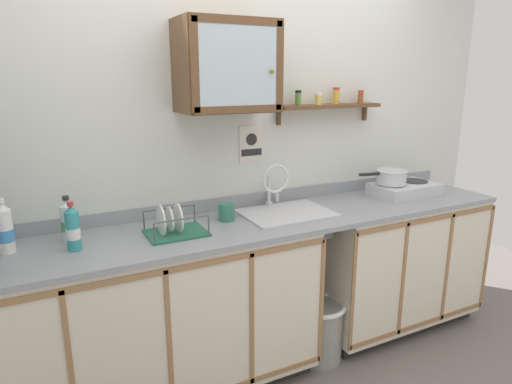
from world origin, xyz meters
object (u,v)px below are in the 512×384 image
Objects in this scene: mug at (227,212)px; sink at (285,217)px; wall_cabinet at (227,66)px; dish_rack at (174,227)px; bottle_water_clear_1 at (68,222)px; hot_plate_stove at (405,189)px; warning_sign at (251,144)px; trash_bin at (319,329)px; saucepan at (391,176)px; bottle_opaque_white_0 at (4,229)px; bottle_detergent_teal_2 at (73,229)px.

sink is at bearing -6.22° from mug.
sink is 0.99× the size of wall_cabinet.
wall_cabinet is at bearing 21.75° from dish_rack.
wall_cabinet reaches higher than sink.
dish_rack is at bearing -15.20° from bottle_water_clear_1.
warning_sign is (-1.06, 0.27, 0.35)m from hot_plate_stove.
warning_sign reaches higher than trash_bin.
trash_bin is at bearing -165.18° from saucepan.
mug is at bearing 15.96° from dish_rack.
wall_cabinet is at bearing 175.11° from hot_plate_stove.
trash_bin is at bearing -168.72° from hot_plate_stove.
warning_sign is (0.61, 0.31, 0.36)m from dish_rack.
mug is (1.12, -0.01, -0.06)m from bottle_opaque_white_0.
saucepan reaches higher than mug.
bottle_detergent_teal_2 is 1.62m from trash_bin.
bottle_opaque_white_0 reaches higher than mug.
hot_plate_stove is 0.15m from saucepan.
wall_cabinet is (-1.17, 0.09, 0.72)m from saucepan.
bottle_opaque_white_0 reaches higher than saucepan.
trash_bin is (0.88, -0.11, -0.79)m from dish_rack.
saucepan is at bearing 1.73° from bottle_detergent_teal_2.
sink is at bearing 2.60° from bottle_detergent_teal_2.
hot_plate_stove is 1.13m from trash_bin.
dish_rack is at bearing -153.09° from warning_sign.
wall_cabinet reaches higher than bottle_water_clear_1.
mug is at bearing -141.49° from warning_sign.
sink is 0.95m from wall_cabinet.
mug reaches higher than trash_bin.
sink is 1.21m from bottle_detergent_teal_2.
saucepan is 1.46× the size of bottle_water_clear_1.
mug is (0.84, -0.04, -0.05)m from bottle_water_clear_1.
saucepan is 2.34m from bottle_opaque_white_0.
bottle_water_clear_1 reaches higher than mug.
bottle_detergent_teal_2 reaches higher than dish_rack.
dish_rack is 0.58× the size of wall_cabinet.
sink is at bearing -179.51° from saucepan.
bottle_detergent_teal_2 is (-2.05, -0.06, -0.04)m from saucepan.
bottle_opaque_white_0 is at bearing 172.20° from trash_bin.
wall_cabinet reaches higher than saucepan.
saucepan is 1.12× the size of dish_rack.
bottle_detergent_teal_2 is 1.16m from wall_cabinet.
bottle_opaque_white_0 is (-2.45, 0.07, 0.07)m from hot_plate_stove.
bottle_water_clear_1 is at bearing 176.36° from sink.
dish_rack is (-0.71, -0.06, 0.07)m from sink.
bottle_opaque_white_0 is at bearing -175.29° from bottle_water_clear_1.
warning_sign is at bearing 112.69° from sink.
bottle_water_clear_1 is (-1.21, 0.08, 0.13)m from sink.
dish_rack is at bearing -158.25° from wall_cabinet.
trash_bin is (-0.79, -0.16, -0.79)m from hot_plate_stove.
bottle_water_clear_1 is 0.13m from bottle_detergent_teal_2.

